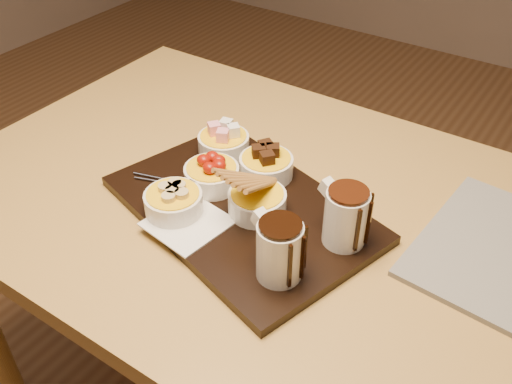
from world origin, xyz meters
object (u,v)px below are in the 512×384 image
Objects in this scene: bowl_strawberries at (212,176)px; pitcher_milk_chocolate at (346,218)px; dining_table at (266,238)px; serving_board at (242,209)px; pitcher_dark_chocolate at (280,251)px.

bowl_strawberries is 1.05× the size of pitcher_milk_chocolate.
dining_table is 0.12m from serving_board.
pitcher_milk_chocolate is at bearing 0.12° from bowl_strawberries.
dining_table is 0.27m from pitcher_dark_chocolate.
pitcher_milk_chocolate is (0.27, 0.00, 0.03)m from bowl_strawberries.
bowl_strawberries reaches higher than dining_table.
pitcher_dark_chocolate is at bearing -19.98° from serving_board.
pitcher_milk_chocolate reaches higher than dining_table.
pitcher_dark_chocolate reaches higher than dining_table.
serving_board is 0.08m from bowl_strawberries.
pitcher_dark_chocolate is at bearing -28.92° from bowl_strawberries.
pitcher_milk_chocolate is at bearing 21.80° from serving_board.
bowl_strawberries reaches higher than serving_board.
dining_table is 12.61× the size of pitcher_dark_chocolate.
dining_table is 2.61× the size of serving_board.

